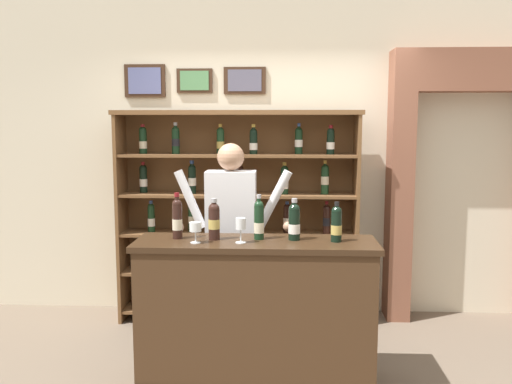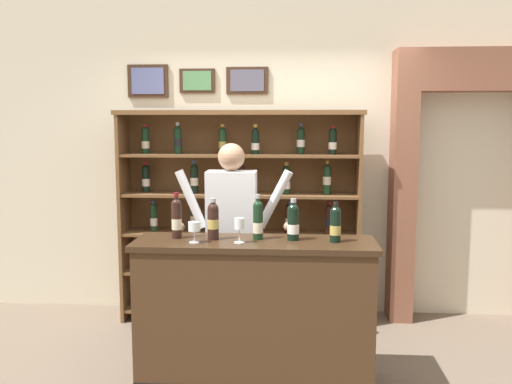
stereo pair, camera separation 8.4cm
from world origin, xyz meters
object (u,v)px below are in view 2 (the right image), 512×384
Objects in this scene: tasting_bottle_brunello at (258,220)px; wine_glass_right at (239,225)px; wine_shelf at (240,211)px; shopkeeper at (232,224)px; tasting_bottle_chianti at (335,224)px; tasting_bottle_super_tuscan at (213,220)px; tasting_counter at (255,313)px; wine_glass_left at (194,228)px; tasting_bottle_vin_santo at (177,218)px; tasting_bottle_bianco at (293,221)px.

tasting_bottle_brunello is 0.17m from wine_glass_right.
wine_shelf is 0.68m from shopkeeper.
wine_shelf is 1.48m from tasting_bottle_chianti.
tasting_counter is at bearing -5.36° from tasting_bottle_super_tuscan.
tasting_bottle_brunello is 0.44m from wine_glass_left.
tasting_bottle_bianco is at bearing -0.34° from tasting_bottle_vin_santo.
wine_glass_left is (-0.18, -0.67, 0.10)m from shopkeeper.
tasting_bottle_chianti is 1.61× the size of wine_glass_right.
wine_shelf is 8.04× the size of tasting_bottle_chianti.
tasting_bottle_super_tuscan is 1.69× the size of wine_glass_right.
wine_glass_right is 0.30m from wine_glass_left.
shopkeeper reaches higher than tasting_bottle_chianti.
wine_glass_left is at bearing -42.39° from tasting_bottle_vin_santo.
tasting_bottle_brunello is 0.53m from tasting_bottle_chianti.
tasting_bottle_chianti is (0.53, -0.05, -0.01)m from tasting_bottle_brunello.
wine_glass_right is at bearing -84.42° from wine_shelf.
tasting_bottle_bianco is at bearing 171.83° from tasting_bottle_chianti.
tasting_bottle_chianti is (1.09, -0.05, -0.02)m from tasting_bottle_vin_santo.
tasting_bottle_vin_santo reaches higher than wine_glass_left.
wine_glass_left is (-0.17, -1.35, 0.11)m from wine_shelf.
tasting_bottle_bianco is (0.26, 0.04, 0.64)m from tasting_counter.
shopkeeper is 5.76× the size of tasting_bottle_bianco.
tasting_bottle_chianti is at bearing 5.41° from wine_glass_left.
tasting_bottle_brunello reaches higher than tasting_counter.
wine_glass_left is at bearing -167.62° from tasting_counter.
wine_glass_left is at bearing -134.12° from tasting_bottle_super_tuscan.
tasting_counter is 6.06× the size of tasting_bottle_chianti.
shopkeeper is 0.70m from wine_glass_left.
shopkeeper is 6.07× the size of tasting_bottle_chianti.
tasting_counter is 0.64m from wine_glass_right.
wine_shelf is 1.32× the size of shopkeeper.
shopkeeper reaches higher than tasting_bottle_super_tuscan.
tasting_bottle_vin_santo is 0.47m from wine_glass_right.
tasting_bottle_vin_santo is at bearing 179.66° from tasting_bottle_bianco.
shopkeeper is at bearing 114.65° from tasting_bottle_brunello.
tasting_bottle_chianti reaches higher than wine_glass_left.
tasting_bottle_brunello is 1.15× the size of tasting_bottle_chianti.
tasting_bottle_super_tuscan reaches higher than tasting_bottle_chianti.
tasting_bottle_super_tuscan is 0.22m from wine_glass_right.
shopkeeper reaches higher than tasting_bottle_vin_santo.
tasting_bottle_super_tuscan is at bearing -96.61° from shopkeeper.
shopkeeper is at bearing 142.97° from tasting_bottle_chianti.
tasting_bottle_bianco is 0.38m from wine_glass_right.
shopkeeper reaches higher than tasting_bottle_bianco.
wine_shelf is 7.01× the size of tasting_bottle_brunello.
wine_shelf reaches higher than tasting_bottle_vin_santo.
shopkeeper is 9.78× the size of wine_glass_right.
tasting_counter is (0.23, -1.26, -0.50)m from wine_shelf.
tasting_bottle_brunello is 2.21× the size of wine_glass_left.
tasting_bottle_super_tuscan reaches higher than wine_glass_right.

